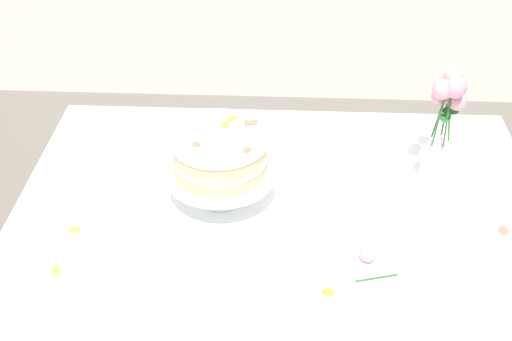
{
  "coord_description": "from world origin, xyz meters",
  "views": [
    {
      "loc": [
        -0.0,
        -1.31,
        1.84
      ],
      "look_at": [
        -0.06,
        0.01,
        0.86
      ],
      "focal_mm": 45.67,
      "sensor_mm": 36.0,
      "label": 1
    }
  ],
  "objects_px": {
    "layer_cake": "(220,152)",
    "fallen_rose": "(369,254)",
    "flower_vase": "(442,130)",
    "dining_table": "(279,243)",
    "cake_stand": "(221,176)"
  },
  "relations": [
    {
      "from": "flower_vase",
      "to": "cake_stand",
      "type": "bearing_deg",
      "value": -168.19
    },
    {
      "from": "cake_stand",
      "to": "flower_vase",
      "type": "bearing_deg",
      "value": 11.81
    },
    {
      "from": "layer_cake",
      "to": "fallen_rose",
      "type": "xyz_separation_m",
      "value": [
        0.37,
        -0.21,
        -0.14
      ]
    },
    {
      "from": "layer_cake",
      "to": "flower_vase",
      "type": "bearing_deg",
      "value": 11.81
    },
    {
      "from": "fallen_rose",
      "to": "cake_stand",
      "type": "bearing_deg",
      "value": 150.25
    },
    {
      "from": "cake_stand",
      "to": "layer_cake",
      "type": "relative_size",
      "value": 1.17
    },
    {
      "from": "layer_cake",
      "to": "flower_vase",
      "type": "distance_m",
      "value": 0.59
    },
    {
      "from": "dining_table",
      "to": "flower_vase",
      "type": "distance_m",
      "value": 0.53
    },
    {
      "from": "flower_vase",
      "to": "fallen_rose",
      "type": "distance_m",
      "value": 0.42
    },
    {
      "from": "flower_vase",
      "to": "fallen_rose",
      "type": "bearing_deg",
      "value": -122.0
    },
    {
      "from": "dining_table",
      "to": "fallen_rose",
      "type": "distance_m",
      "value": 0.29
    },
    {
      "from": "dining_table",
      "to": "fallen_rose",
      "type": "height_order",
      "value": "fallen_rose"
    },
    {
      "from": "cake_stand",
      "to": "fallen_rose",
      "type": "xyz_separation_m",
      "value": [
        0.37,
        -0.21,
        -0.06
      ]
    },
    {
      "from": "dining_table",
      "to": "flower_vase",
      "type": "height_order",
      "value": "flower_vase"
    },
    {
      "from": "layer_cake",
      "to": "fallen_rose",
      "type": "distance_m",
      "value": 0.45
    }
  ]
}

